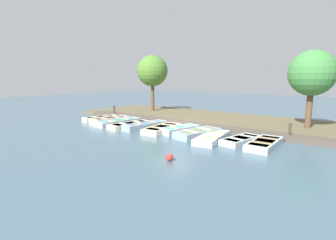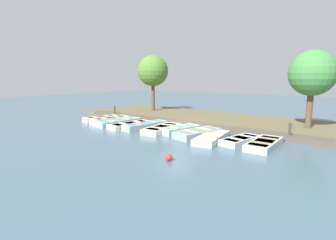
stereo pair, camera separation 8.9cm
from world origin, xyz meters
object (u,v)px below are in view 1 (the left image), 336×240
(rowboat_10, at_px, (264,144))
(park_tree_far_left, at_px, (152,71))
(rowboat_6, at_px, (180,129))
(buoy, at_px, (170,157))
(rowboat_8, at_px, (212,137))
(rowboat_9, at_px, (241,140))
(park_tree_left, at_px, (312,74))
(rowboat_0, at_px, (100,118))
(mooring_post_far, at_px, (290,131))
(rowboat_2, at_px, (119,122))
(rowboat_7, at_px, (198,133))
(rowboat_5, at_px, (162,129))
(mooring_post_near, at_px, (114,111))
(rowboat_4, at_px, (145,126))
(rowboat_1, at_px, (110,120))
(rowboat_3, at_px, (130,125))

(rowboat_10, height_order, park_tree_far_left, park_tree_far_left)
(rowboat_6, relative_size, buoy, 9.19)
(rowboat_8, height_order, buoy, rowboat_8)
(rowboat_9, bearing_deg, rowboat_8, -63.44)
(rowboat_6, bearing_deg, park_tree_left, 144.55)
(rowboat_0, distance_m, mooring_post_far, 14.05)
(rowboat_0, height_order, rowboat_8, rowboat_0)
(rowboat_0, distance_m, buoy, 11.78)
(rowboat_0, distance_m, rowboat_2, 2.49)
(rowboat_2, distance_m, mooring_post_far, 11.67)
(park_tree_far_left, bearing_deg, rowboat_7, 54.16)
(rowboat_5, height_order, rowboat_9, rowboat_5)
(rowboat_0, bearing_deg, mooring_post_near, -148.15)
(buoy, height_order, park_tree_far_left, park_tree_far_left)
(rowboat_4, distance_m, rowboat_7, 4.17)
(rowboat_1, bearing_deg, rowboat_6, 98.37)
(rowboat_6, bearing_deg, rowboat_5, -58.09)
(rowboat_6, bearing_deg, buoy, 42.62)
(rowboat_4, xyz_separation_m, mooring_post_near, (-2.44, -6.00, 0.30))
(rowboat_3, xyz_separation_m, mooring_post_near, (-2.70, -4.80, 0.35))
(rowboat_0, height_order, rowboat_2, rowboat_0)
(rowboat_8, height_order, park_tree_far_left, park_tree_far_left)
(rowboat_2, relative_size, rowboat_9, 1.30)
(rowboat_7, height_order, rowboat_8, rowboat_7)
(rowboat_0, xyz_separation_m, rowboat_7, (0.17, 9.33, 0.03))
(rowboat_5, bearing_deg, rowboat_7, 84.67)
(rowboat_3, bearing_deg, mooring_post_far, 114.10)
(rowboat_2, xyz_separation_m, rowboat_6, (-0.41, 5.33, 0.02))
(rowboat_6, relative_size, mooring_post_far, 2.82)
(park_tree_left, bearing_deg, rowboat_1, -64.41)
(rowboat_0, relative_size, rowboat_9, 1.03)
(rowboat_4, height_order, rowboat_5, rowboat_4)
(rowboat_8, bearing_deg, rowboat_1, -100.96)
(rowboat_0, distance_m, rowboat_3, 3.99)
(rowboat_5, height_order, mooring_post_near, mooring_post_near)
(park_tree_far_left, bearing_deg, rowboat_8, 56.01)
(rowboat_3, xyz_separation_m, park_tree_left, (-6.47, 10.19, 3.58))
(rowboat_2, xyz_separation_m, buoy, (4.58, 8.27, -0.03))
(rowboat_2, distance_m, park_tree_left, 13.70)
(rowboat_0, distance_m, rowboat_5, 6.67)
(rowboat_5, bearing_deg, buoy, 34.69)
(rowboat_3, bearing_deg, park_tree_far_left, -141.61)
(rowboat_10, height_order, mooring_post_near, mooring_post_near)
(park_tree_left, bearing_deg, park_tree_far_left, -92.55)
(park_tree_far_left, xyz_separation_m, park_tree_left, (0.63, 14.21, -0.35))
(rowboat_7, bearing_deg, rowboat_2, -77.50)
(rowboat_6, height_order, rowboat_7, rowboat_7)
(rowboat_9, distance_m, park_tree_left, 7.34)
(rowboat_5, xyz_separation_m, rowboat_9, (-0.20, 5.30, -0.02))
(rowboat_7, xyz_separation_m, mooring_post_far, (-2.38, 4.55, 0.30))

